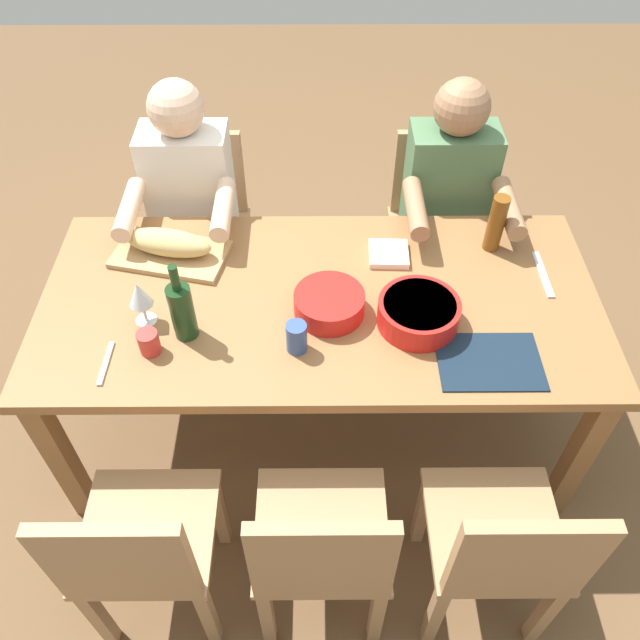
# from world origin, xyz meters

# --- Properties ---
(ground_plane) EXTENTS (8.00, 8.00, 0.00)m
(ground_plane) POSITION_xyz_m (0.00, 0.00, 0.00)
(ground_plane) COLOR brown
(dining_table) EXTENTS (1.89, 0.88, 0.74)m
(dining_table) POSITION_xyz_m (0.00, 0.00, 0.66)
(dining_table) COLOR olive
(dining_table) RESTS_ON ground_plane
(chair_far_right) EXTENTS (0.40, 0.40, 0.85)m
(chair_far_right) POSITION_xyz_m (0.52, 0.76, 0.48)
(chair_far_right) COLOR #A87F56
(chair_far_right) RESTS_ON ground_plane
(chair_far_left) EXTENTS (0.40, 0.40, 0.85)m
(chair_far_left) POSITION_xyz_m (-0.52, 0.76, 0.48)
(chair_far_left) COLOR #A87F56
(chair_far_left) RESTS_ON ground_plane
(chair_near_right) EXTENTS (0.40, 0.40, 0.85)m
(chair_near_right) POSITION_xyz_m (0.52, -0.76, 0.48)
(chair_near_right) COLOR #A87F56
(chair_near_right) RESTS_ON ground_plane
(diner_near_right) EXTENTS (0.41, 0.53, 1.20)m
(diner_near_right) POSITION_xyz_m (0.52, -0.58, 0.70)
(diner_near_right) COLOR #2D2D38
(diner_near_right) RESTS_ON ground_plane
(chair_far_center) EXTENTS (0.40, 0.40, 0.85)m
(chair_far_center) POSITION_xyz_m (0.00, 0.76, 0.48)
(chair_far_center) COLOR #A87F56
(chair_far_center) RESTS_ON ground_plane
(chair_near_left) EXTENTS (0.40, 0.40, 0.85)m
(chair_near_left) POSITION_xyz_m (-0.52, -0.76, 0.48)
(chair_near_left) COLOR #A87F56
(chair_near_left) RESTS_ON ground_plane
(diner_near_left) EXTENTS (0.41, 0.53, 1.20)m
(diner_near_left) POSITION_xyz_m (-0.52, -0.58, 0.70)
(diner_near_left) COLOR #2D2D38
(diner_near_left) RESTS_ON ground_plane
(serving_bowl_pasta) EXTENTS (0.26, 0.26, 0.09)m
(serving_bowl_pasta) POSITION_xyz_m (-0.32, 0.12, 0.79)
(serving_bowl_pasta) COLOR red
(serving_bowl_pasta) RESTS_ON dining_table
(serving_bowl_salad) EXTENTS (0.23, 0.23, 0.08)m
(serving_bowl_salad) POSITION_xyz_m (-0.03, 0.07, 0.78)
(serving_bowl_salad) COLOR red
(serving_bowl_salad) RESTS_ON dining_table
(cutting_board) EXTENTS (0.44, 0.30, 0.02)m
(cutting_board) POSITION_xyz_m (0.54, -0.21, 0.75)
(cutting_board) COLOR tan
(cutting_board) RESTS_ON dining_table
(bread_loaf) EXTENTS (0.34, 0.18, 0.09)m
(bread_loaf) POSITION_xyz_m (0.54, -0.21, 0.81)
(bread_loaf) COLOR tan
(bread_loaf) RESTS_ON cutting_board
(wine_bottle) EXTENTS (0.08, 0.08, 0.29)m
(wine_bottle) POSITION_xyz_m (0.43, 0.16, 0.85)
(wine_bottle) COLOR #193819
(wine_bottle) RESTS_ON dining_table
(beer_bottle) EXTENTS (0.06, 0.06, 0.22)m
(beer_bottle) POSITION_xyz_m (-0.62, -0.26, 0.85)
(beer_bottle) COLOR brown
(beer_bottle) RESTS_ON dining_table
(wine_glass) EXTENTS (0.08, 0.08, 0.17)m
(wine_glass) POSITION_xyz_m (0.57, 0.10, 0.86)
(wine_glass) COLOR silver
(wine_glass) RESTS_ON dining_table
(cup_far_right) EXTENTS (0.07, 0.07, 0.08)m
(cup_far_right) POSITION_xyz_m (0.53, 0.23, 0.78)
(cup_far_right) COLOR red
(cup_far_right) RESTS_ON dining_table
(fork_far_right) EXTENTS (0.02, 0.17, 0.01)m
(fork_far_right) POSITION_xyz_m (0.66, 0.28, 0.74)
(fork_far_right) COLOR silver
(fork_far_right) RESTS_ON dining_table
(placemat_far_left) EXTENTS (0.32, 0.23, 0.01)m
(placemat_far_left) POSITION_xyz_m (-0.52, 0.28, 0.74)
(placemat_far_left) COLOR #142333
(placemat_far_left) RESTS_ON dining_table
(cup_far_center) EXTENTS (0.07, 0.07, 0.11)m
(cup_far_center) POSITION_xyz_m (0.07, 0.22, 0.79)
(cup_far_center) COLOR #334C8C
(cup_far_center) RESTS_ON dining_table
(carving_knife) EXTENTS (0.03, 0.23, 0.01)m
(carving_knife) POSITION_xyz_m (-0.78, -0.11, 0.74)
(carving_knife) COLOR silver
(carving_knife) RESTS_ON dining_table
(napkin_stack) EXTENTS (0.15, 0.15, 0.02)m
(napkin_stack) POSITION_xyz_m (-0.25, -0.21, 0.75)
(napkin_stack) COLOR white
(napkin_stack) RESTS_ON dining_table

